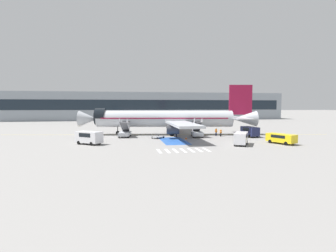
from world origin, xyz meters
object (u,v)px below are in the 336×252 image
(airliner, at_px, (168,119))
(baggage_cart, at_px, (158,137))
(traffic_cone_0, at_px, (186,138))
(service_van_1, at_px, (241,138))
(fuel_tanker, at_px, (182,121))
(ground_crew_1, at_px, (176,132))
(boarding_stairs_aft, at_px, (197,132))
(service_van_0, at_px, (89,137))
(service_van_3, at_px, (281,138))
(boarding_stairs_forward, at_px, (125,132))
(service_van_2, at_px, (250,131))
(ground_crew_2, at_px, (221,132))
(terminal_building, at_px, (148,106))
(ground_crew_0, at_px, (216,132))

(airliner, bearing_deg, baggage_cart, 162.75)
(traffic_cone_0, bearing_deg, service_van_1, -50.14)
(fuel_tanker, xyz_separation_m, ground_crew_1, (-7.50, -27.43, -0.75))
(service_van_1, distance_m, traffic_cone_0, 11.56)
(boarding_stairs_aft, height_order, service_van_0, boarding_stairs_aft)
(service_van_1, xyz_separation_m, service_van_3, (7.42, -0.05, -0.19))
(boarding_stairs_forward, xyz_separation_m, service_van_1, (19.30, -14.68, 0.25))
(boarding_stairs_aft, bearing_deg, fuel_tanker, 92.76)
(service_van_2, xyz_separation_m, ground_crew_2, (-5.84, 1.68, -0.38))
(ground_crew_2, height_order, traffic_cone_0, ground_crew_2)
(service_van_1, height_order, service_van_2, service_van_2)
(boarding_stairs_forward, xyz_separation_m, ground_crew_2, (20.38, -2.59, -0.09))
(ground_crew_1, xyz_separation_m, ground_crew_2, (9.65, -0.60, -0.17))
(boarding_stairs_forward, xyz_separation_m, boarding_stairs_aft, (15.15, -2.42, 0.01))
(service_van_1, height_order, baggage_cart, service_van_1)
(fuel_tanker, height_order, service_van_2, fuel_tanker)
(airliner, bearing_deg, service_van_1, -142.43)
(airliner, height_order, ground_crew_2, airliner)
(ground_crew_2, xyz_separation_m, terminal_building, (-9.17, 69.99, 5.44))
(airliner, bearing_deg, ground_crew_0, -104.29)
(boarding_stairs_aft, relative_size, traffic_cone_0, 10.68)
(baggage_cart, bearing_deg, traffic_cone_0, -158.72)
(service_van_0, relative_size, baggage_cart, 1.70)
(service_van_0, distance_m, service_van_2, 32.81)
(boarding_stairs_forward, relative_size, ground_crew_0, 3.25)
(service_van_0, xyz_separation_m, terminal_building, (17.33, 77.12, 5.02))
(boarding_stairs_forward, bearing_deg, ground_crew_0, 4.98)
(fuel_tanker, height_order, ground_crew_0, fuel_tanker)
(terminal_building, bearing_deg, service_van_1, -84.37)
(service_van_0, distance_m, service_van_1, 25.90)
(boarding_stairs_forward, height_order, service_van_2, boarding_stairs_forward)
(boarding_stairs_aft, relative_size, service_van_1, 1.05)
(boarding_stairs_forward, height_order, ground_crew_2, boarding_stairs_forward)
(baggage_cart, relative_size, terminal_building, 0.02)
(boarding_stairs_forward, relative_size, ground_crew_2, 3.45)
(traffic_cone_0, bearing_deg, ground_crew_2, 20.99)
(ground_crew_0, height_order, ground_crew_1, ground_crew_1)
(fuel_tanker, bearing_deg, service_van_1, 11.35)
(service_van_3, distance_m, ground_crew_1, 20.44)
(boarding_stairs_forward, distance_m, traffic_cone_0, 13.29)
(service_van_0, relative_size, ground_crew_2, 3.11)
(boarding_stairs_forward, height_order, boarding_stairs_aft, boarding_stairs_aft)
(boarding_stairs_forward, relative_size, service_van_1, 1.05)
(service_van_0, distance_m, ground_crew_2, 27.46)
(traffic_cone_0, bearing_deg, airliner, 103.92)
(fuel_tanker, distance_m, service_van_3, 41.06)
(fuel_tanker, bearing_deg, ground_crew_2, 14.22)
(ground_crew_1, height_order, ground_crew_2, ground_crew_1)
(ground_crew_1, bearing_deg, baggage_cart, -25.13)
(boarding_stairs_forward, height_order, service_van_3, boarding_stairs_forward)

